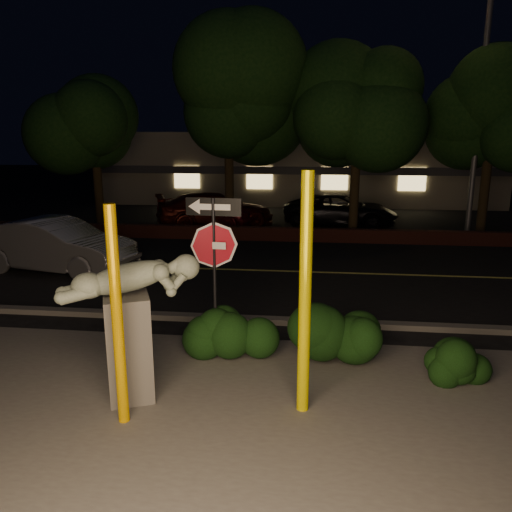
# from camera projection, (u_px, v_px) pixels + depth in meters

# --- Properties ---
(ground) EXTENTS (90.00, 90.00, 0.00)m
(ground) POSITION_uv_depth(u_px,v_px,m) (285.00, 249.00, 17.37)
(ground) COLOR black
(ground) RESTS_ON ground
(patio) EXTENTS (14.00, 6.00, 0.02)m
(patio) POSITION_uv_depth(u_px,v_px,m) (238.00, 427.00, 6.75)
(patio) COLOR #4C4944
(patio) RESTS_ON ground
(road) EXTENTS (80.00, 8.00, 0.01)m
(road) POSITION_uv_depth(u_px,v_px,m) (279.00, 271.00, 14.47)
(road) COLOR black
(road) RESTS_ON ground
(lane_marking) EXTENTS (80.00, 0.12, 0.00)m
(lane_marking) POSITION_uv_depth(u_px,v_px,m) (279.00, 271.00, 14.47)
(lane_marking) COLOR #CDC652
(lane_marking) RESTS_ON road
(curb) EXTENTS (80.00, 0.25, 0.12)m
(curb) POSITION_uv_depth(u_px,v_px,m) (266.00, 320.00, 10.50)
(curb) COLOR #4C4944
(curb) RESTS_ON ground
(brick_wall) EXTENTS (40.00, 0.35, 0.50)m
(brick_wall) POSITION_uv_depth(u_px,v_px,m) (288.00, 234.00, 18.56)
(brick_wall) COLOR #451C16
(brick_wall) RESTS_ON ground
(parking_lot) EXTENTS (40.00, 12.00, 0.01)m
(parking_lot) POSITION_uv_depth(u_px,v_px,m) (294.00, 216.00, 24.12)
(parking_lot) COLOR black
(parking_lot) RESTS_ON ground
(building) EXTENTS (22.00, 10.20, 4.00)m
(building) POSITION_uv_depth(u_px,v_px,m) (300.00, 165.00, 31.35)
(building) COLOR gray
(building) RESTS_ON ground
(tree_far_a) EXTENTS (4.60, 4.60, 7.43)m
(tree_far_a) POSITION_uv_depth(u_px,v_px,m) (91.00, 97.00, 19.89)
(tree_far_a) COLOR black
(tree_far_a) RESTS_ON ground
(tree_far_b) EXTENTS (5.20, 5.20, 8.41)m
(tree_far_b) POSITION_uv_depth(u_px,v_px,m) (228.00, 76.00, 19.30)
(tree_far_b) COLOR black
(tree_far_b) RESTS_ON ground
(tree_far_c) EXTENTS (4.80, 4.80, 7.84)m
(tree_far_c) POSITION_uv_depth(u_px,v_px,m) (359.00, 85.00, 18.44)
(tree_far_c) COLOR black
(tree_far_c) RESTS_ON ground
(tree_far_d) EXTENTS (4.40, 4.40, 7.42)m
(tree_far_d) POSITION_uv_depth(u_px,v_px,m) (495.00, 91.00, 18.42)
(tree_far_d) COLOR black
(tree_far_d) RESTS_ON ground
(yellow_pole_left) EXTENTS (0.15, 0.15, 3.03)m
(yellow_pole_left) POSITION_uv_depth(u_px,v_px,m) (117.00, 319.00, 6.55)
(yellow_pole_left) COLOR #EAAA00
(yellow_pole_left) RESTS_ON ground
(yellow_pole_right) EXTENTS (0.17, 0.17, 3.43)m
(yellow_pole_right) POSITION_uv_depth(u_px,v_px,m) (305.00, 297.00, 6.80)
(yellow_pole_right) COLOR #EBD900
(yellow_pole_right) RESTS_ON ground
(signpost) EXTENTS (0.96, 0.12, 2.84)m
(signpost) POSITION_uv_depth(u_px,v_px,m) (214.00, 246.00, 8.53)
(signpost) COLOR black
(signpost) RESTS_ON ground
(sculpture) EXTENTS (1.97, 1.25, 2.17)m
(sculpture) POSITION_uv_depth(u_px,v_px,m) (130.00, 314.00, 7.22)
(sculpture) COLOR #4C4944
(sculpture) RESTS_ON ground
(hedge_center) EXTENTS (1.80, 0.85, 0.93)m
(hedge_center) POSITION_uv_depth(u_px,v_px,m) (231.00, 331.00, 8.88)
(hedge_center) COLOR black
(hedge_center) RESTS_ON ground
(hedge_right) EXTENTS (2.00, 1.32, 1.21)m
(hedge_right) POSITION_uv_depth(u_px,v_px,m) (349.00, 331.00, 8.53)
(hedge_right) COLOR black
(hedge_right) RESTS_ON ground
(hedge_far_right) EXTENTS (1.49, 1.16, 0.91)m
(hedge_far_right) POSITION_uv_depth(u_px,v_px,m) (450.00, 352.00, 8.02)
(hedge_far_right) COLOR black
(hedge_far_right) RESTS_ON ground
(streetlight) EXTENTS (1.57, 0.52, 10.47)m
(streetlight) POSITION_uv_depth(u_px,v_px,m) (477.00, 67.00, 18.03)
(streetlight) COLOR #535459
(streetlight) RESTS_ON ground
(silver_sedan) EXTENTS (4.88, 2.51, 1.53)m
(silver_sedan) POSITION_uv_depth(u_px,v_px,m) (56.00, 245.00, 14.33)
(silver_sedan) COLOR #BBBCC1
(silver_sedan) RESTS_ON ground
(parked_car_red) EXTENTS (4.65, 2.81, 1.48)m
(parked_car_red) POSITION_uv_depth(u_px,v_px,m) (207.00, 209.00, 21.60)
(parked_car_red) COLOR maroon
(parked_car_red) RESTS_ON ground
(parked_car_darkred) EXTENTS (5.39, 3.65, 1.45)m
(parked_car_darkred) POSITION_uv_depth(u_px,v_px,m) (216.00, 210.00, 21.40)
(parked_car_darkred) COLOR #420E07
(parked_car_darkred) RESTS_ON ground
(parked_car_dark) EXTENTS (5.06, 2.74, 1.35)m
(parked_car_dark) POSITION_uv_depth(u_px,v_px,m) (340.00, 210.00, 21.63)
(parked_car_dark) COLOR black
(parked_car_dark) RESTS_ON ground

